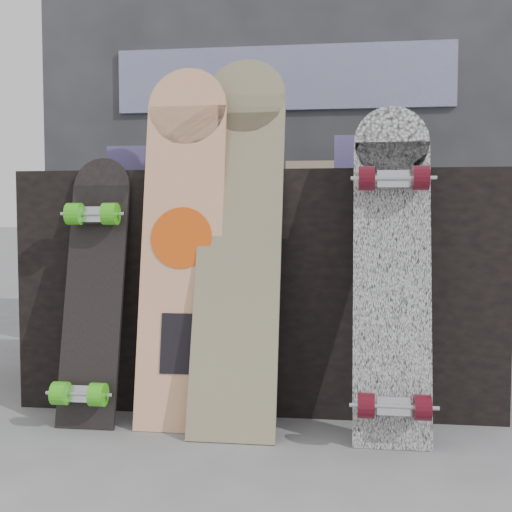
# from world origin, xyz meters

# --- Properties ---
(ground) EXTENTS (60.00, 60.00, 0.00)m
(ground) POSITION_xyz_m (0.00, 0.00, 0.00)
(ground) COLOR slate
(ground) RESTS_ON ground
(vendor_table) EXTENTS (1.60, 0.60, 0.80)m
(vendor_table) POSITION_xyz_m (0.00, 0.50, 0.40)
(vendor_table) COLOR black
(vendor_table) RESTS_ON ground
(booth) EXTENTS (2.40, 0.22, 2.20)m
(booth) POSITION_xyz_m (0.00, 1.35, 1.10)
(booth) COLOR #2D2E32
(booth) RESTS_ON ground
(merch_box_purple) EXTENTS (0.18, 0.12, 0.10)m
(merch_box_purple) POSITION_xyz_m (-0.47, 0.46, 0.85)
(merch_box_purple) COLOR #413E80
(merch_box_purple) RESTS_ON vendor_table
(merch_box_small) EXTENTS (0.14, 0.14, 0.12)m
(merch_box_small) POSITION_xyz_m (0.32, 0.42, 0.86)
(merch_box_small) COLOR #413E80
(merch_box_small) RESTS_ON vendor_table
(merch_box_flat) EXTENTS (0.22, 0.10, 0.06)m
(merch_box_flat) POSITION_xyz_m (0.18, 0.68, 0.83)
(merch_box_flat) COLOR #D1B78C
(merch_box_flat) RESTS_ON vendor_table
(longboard_geisha) EXTENTS (0.26, 0.24, 1.13)m
(longboard_geisha) POSITION_xyz_m (-0.22, 0.14, 0.60)
(longboard_geisha) COLOR beige
(longboard_geisha) RESTS_ON ground
(longboard_celtic) EXTENTS (0.26, 0.38, 1.17)m
(longboard_celtic) POSITION_xyz_m (-0.04, 0.15, 0.62)
(longboard_celtic) COLOR beige
(longboard_celtic) RESTS_ON ground
(longboard_cascadia) EXTENTS (0.22, 0.27, 0.98)m
(longboard_cascadia) POSITION_xyz_m (0.42, 0.04, 0.50)
(longboard_cascadia) COLOR white
(longboard_cascadia) RESTS_ON ground
(skateboard_dark) EXTENTS (0.19, 0.28, 0.84)m
(skateboard_dark) POSITION_xyz_m (-0.50, 0.10, 0.43)
(skateboard_dark) COLOR black
(skateboard_dark) RESTS_ON ground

